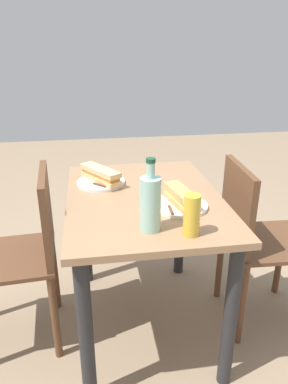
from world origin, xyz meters
The scene contains 12 objects.
ground_plane centered at (0.00, 0.00, 0.00)m, with size 8.00×8.00×0.00m, color #8C755B.
dining_table centered at (0.00, 0.00, 0.61)m, with size 0.97×0.71×0.74m.
chair_far centered at (0.01, 0.55, 0.51)m, with size 0.43×0.43×0.88m.
chair_near centered at (-0.04, -0.55, 0.51)m, with size 0.42×0.42×0.88m.
plate_near centered at (0.19, 0.19, 0.75)m, with size 0.24×0.24×0.01m, color white.
baguette_sandwich_near centered at (0.19, 0.19, 0.79)m, with size 0.25×0.20×0.07m.
knife_near centered at (0.15, 0.23, 0.76)m, with size 0.13×0.14×0.01m.
plate_far centered at (-0.14, -0.14, 0.75)m, with size 0.24×0.24×0.01m, color silver.
baguette_sandwich_far centered at (-0.14, -0.14, 0.79)m, with size 0.23×0.11×0.07m.
knife_far centered at (-0.17, -0.08, 0.76)m, with size 0.18×0.02×0.01m.
water_bottle centered at (-0.32, 0.03, 0.86)m, with size 0.08×0.08×0.29m.
beer_glass centered at (-0.38, -0.12, 0.82)m, with size 0.06×0.06×0.16m, color gold.
Camera 1 is at (-1.53, 0.24, 1.42)m, focal length 33.82 mm.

